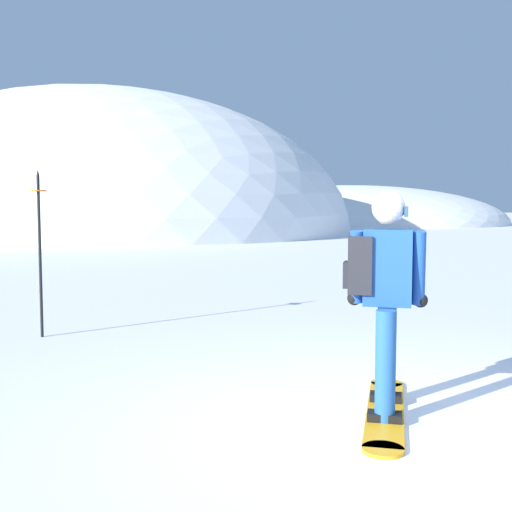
{
  "coord_description": "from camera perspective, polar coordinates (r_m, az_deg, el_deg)",
  "views": [
    {
      "loc": [
        -2.4,
        -3.84,
        1.59
      ],
      "look_at": [
        0.02,
        3.29,
        1.0
      ],
      "focal_mm": 43.58,
      "sensor_mm": 36.0,
      "label": 1
    }
  ],
  "objects": [
    {
      "name": "ground_plane",
      "position": [
        4.8,
        12.94,
        -14.99
      ],
      "size": [
        300.0,
        300.0,
        0.0
      ],
      "primitive_type": "plane",
      "color": "white"
    },
    {
      "name": "ridge_peak_main",
      "position": [
        38.74,
        -13.69,
        2.01
      ],
      "size": [
        30.12,
        27.11,
        17.09
      ],
      "color": "white",
      "rests_on": "ground"
    },
    {
      "name": "ridge_peak_far",
      "position": [
        59.73,
        8.52,
        2.91
      ],
      "size": [
        30.05,
        27.04,
        7.31
      ],
      "color": "white",
      "rests_on": "ground"
    },
    {
      "name": "snowboarder_main",
      "position": [
        4.85,
        11.57,
        -3.57
      ],
      "size": [
        1.1,
        1.61,
        1.71
      ],
      "color": "orange",
      "rests_on": "ground"
    },
    {
      "name": "piste_marker_near",
      "position": [
        8.0,
        -19.24,
        1.2
      ],
      "size": [
        0.2,
        0.2,
        2.05
      ],
      "color": "black",
      "rests_on": "ground"
    }
  ]
}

